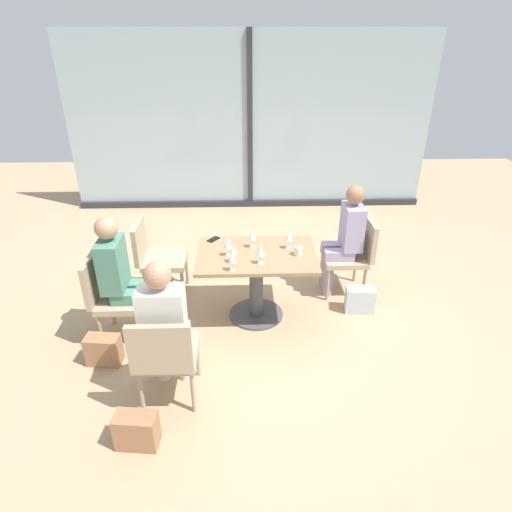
{
  "coord_description": "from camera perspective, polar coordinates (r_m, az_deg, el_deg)",
  "views": [
    {
      "loc": [
        -0.12,
        -3.74,
        2.68
      ],
      "look_at": [
        0.0,
        0.1,
        0.65
      ],
      "focal_mm": 30.31,
      "sensor_mm": 36.0,
      "label": 1
    }
  ],
  "objects": [
    {
      "name": "ground_plane",
      "position": [
        4.6,
        0.04,
        -7.76
      ],
      "size": [
        12.0,
        12.0,
        0.0
      ],
      "primitive_type": "plane",
      "color": "tan"
    },
    {
      "name": "chair_far_right",
      "position": [
        4.88,
        12.75,
        0.57
      ],
      "size": [
        0.5,
        0.46,
        0.87
      ],
      "color": "tan",
      "rests_on": "ground_plane"
    },
    {
      "name": "chair_front_left",
      "position": [
        3.42,
        -11.86,
        -12.51
      ],
      "size": [
        0.46,
        0.5,
        0.87
      ],
      "color": "tan",
      "rests_on": "ground_plane"
    },
    {
      "name": "person_side_end",
      "position": [
        4.12,
        -17.41,
        -2.28
      ],
      "size": [
        0.39,
        0.34,
        1.26
      ],
      "color": "#4C7F6B",
      "rests_on": "ground_plane"
    },
    {
      "name": "handbag_1",
      "position": [
        4.17,
        -19.45,
        -11.61
      ],
      "size": [
        0.32,
        0.19,
        0.28
      ],
      "primitive_type": "cube",
      "rotation": [
        0.0,
        0.0,
        -0.11
      ],
      "color": "#A3704C",
      "rests_on": "ground_plane"
    },
    {
      "name": "wine_glass_4",
      "position": [
        4.13,
        -3.75,
        1.68
      ],
      "size": [
        0.07,
        0.07,
        0.18
      ],
      "color": "silver",
      "rests_on": "dining_table_main"
    },
    {
      "name": "chair_side_end",
      "position": [
        4.25,
        -18.44,
        -4.66
      ],
      "size": [
        0.5,
        0.46,
        0.87
      ],
      "color": "tan",
      "rests_on": "ground_plane"
    },
    {
      "name": "wine_glass_5",
      "position": [
        4.28,
        -0.51,
        2.74
      ],
      "size": [
        0.07,
        0.07,
        0.18
      ],
      "color": "silver",
      "rests_on": "dining_table_main"
    },
    {
      "name": "wine_glass_3",
      "position": [
        3.98,
        0.61,
        0.67
      ],
      "size": [
        0.07,
        0.07,
        0.18
      ],
      "color": "silver",
      "rests_on": "dining_table_main"
    },
    {
      "name": "cell_phone_on_table",
      "position": [
        4.52,
        -5.62,
        2.21
      ],
      "size": [
        0.14,
        0.16,
        0.01
      ],
      "primitive_type": "cube",
      "rotation": [
        0.0,
        0.0,
        -0.64
      ],
      "color": "black",
      "rests_on": "dining_table_main"
    },
    {
      "name": "handbag_0",
      "position": [
        3.43,
        -15.47,
        -21.3
      ],
      "size": [
        0.32,
        0.19,
        0.28
      ],
      "primitive_type": "cube",
      "rotation": [
        0.0,
        0.0,
        -0.11
      ],
      "color": "#A3704C",
      "rests_on": "ground_plane"
    },
    {
      "name": "wine_glass_2",
      "position": [
        4.27,
        4.37,
        2.6
      ],
      "size": [
        0.07,
        0.07,
        0.18
      ],
      "color": "silver",
      "rests_on": "dining_table_main"
    },
    {
      "name": "window_wall_backdrop",
      "position": [
        7.09,
        -0.8,
        15.89
      ],
      "size": [
        5.68,
        0.1,
        2.7
      ],
      "color": "#A1B7BC",
      "rests_on": "ground_plane"
    },
    {
      "name": "wine_glass_0",
      "position": [
        4.01,
        -3.01,
        0.82
      ],
      "size": [
        0.07,
        0.07,
        0.18
      ],
      "color": "silver",
      "rests_on": "dining_table_main"
    },
    {
      "name": "handbag_2",
      "position": [
        4.71,
        13.54,
        -5.64
      ],
      "size": [
        0.32,
        0.19,
        0.28
      ],
      "primitive_type": "cube",
      "rotation": [
        0.0,
        0.0,
        -0.11
      ],
      "color": "silver",
      "rests_on": "ground_plane"
    },
    {
      "name": "coffee_cup",
      "position": [
        4.19,
        5.61,
        0.68
      ],
      "size": [
        0.08,
        0.08,
        0.09
      ],
      "primitive_type": "cylinder",
      "color": "white",
      "rests_on": "dining_table_main"
    },
    {
      "name": "wine_glass_1",
      "position": [
        3.87,
        -3.15,
        -0.23
      ],
      "size": [
        0.07,
        0.07,
        0.18
      ],
      "color": "silver",
      "rests_on": "dining_table_main"
    },
    {
      "name": "person_front_left",
      "position": [
        3.38,
        -11.91,
        -8.69
      ],
      "size": [
        0.34,
        0.39,
        1.26
      ],
      "color": "silver",
      "rests_on": "ground_plane"
    },
    {
      "name": "chair_far_left",
      "position": [
        4.83,
        -13.16,
        0.2
      ],
      "size": [
        0.5,
        0.46,
        0.87
      ],
      "color": "tan",
      "rests_on": "ground_plane"
    },
    {
      "name": "dining_table_main",
      "position": [
        4.32,
        0.04,
        -2.11
      ],
      "size": [
        1.16,
        0.79,
        0.73
      ],
      "color": "#997551",
      "rests_on": "ground_plane"
    },
    {
      "name": "person_far_right",
      "position": [
        4.77,
        11.73,
        2.72
      ],
      "size": [
        0.39,
        0.34,
        1.26
      ],
      "color": "#9E93B7",
      "rests_on": "ground_plane"
    }
  ]
}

